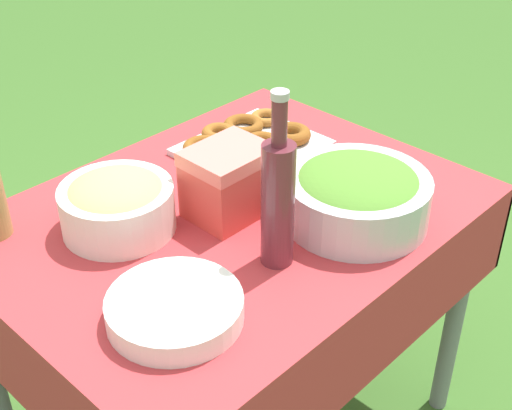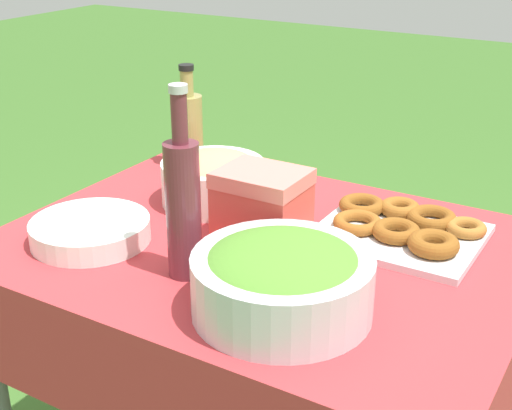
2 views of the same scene
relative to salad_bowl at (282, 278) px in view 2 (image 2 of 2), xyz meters
The scene contains 8 objects.
picnic_table 0.34m from the salad_bowl, 53.56° to the right, with size 1.11×0.84×0.76m.
salad_bowl is the anchor object (origin of this frame).
pasta_bowl 0.53m from the salad_bowl, 42.63° to the right, with size 0.25×0.25×0.13m.
donut_platter 0.41m from the salad_bowl, 100.51° to the right, with size 0.36×0.30×0.05m.
plate_stack 0.50m from the salad_bowl, ahead, with size 0.26×0.26×0.05m.
olive_oil_bottle 0.80m from the salad_bowl, 42.44° to the right, with size 0.08×0.08×0.28m.
wine_bottle 0.25m from the salad_bowl, ahead, with size 0.07×0.07×0.38m.
cooler_box 0.28m from the salad_bowl, 52.04° to the right, with size 0.18×0.15×0.16m.
Camera 2 is at (-0.69, 1.19, 1.44)m, focal length 50.00 mm.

